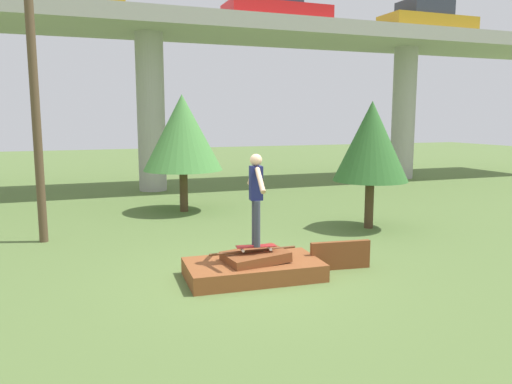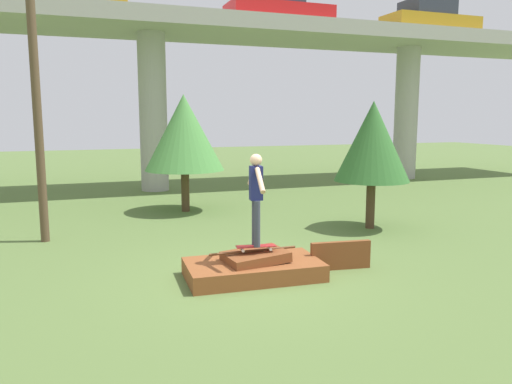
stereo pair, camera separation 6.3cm
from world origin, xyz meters
name	(u,v)px [view 2 (the right image)]	position (x,y,z in m)	size (l,w,h in m)	color
ground_plane	(253,278)	(0.00, 0.00, 0.00)	(80.00, 80.00, 0.00)	#567038
scrap_pile	(254,268)	(0.00, 0.00, 0.19)	(2.55, 1.48, 0.54)	brown
scrap_plank_loose	(341,255)	(1.78, -0.09, 0.28)	(1.22, 0.26, 0.56)	brown
skateboard	(256,246)	(0.03, -0.07, 0.61)	(0.75, 0.30, 0.09)	maroon
skater	(256,193)	(0.03, -0.07, 1.61)	(0.26, 1.23, 1.68)	#383D4C
highway_overpass	(151,39)	(0.00, 11.99, 6.01)	(44.00, 4.58, 6.85)	#A8A59E
car_on_overpass_left	(429,20)	(12.72, 11.39, 7.41)	(4.47, 1.77, 1.39)	#B28419
car_on_overpass_far_right	(278,9)	(5.11, 11.36, 7.38)	(4.33, 1.83, 1.32)	red
utility_pole	(34,65)	(-3.79, 4.30, 4.13)	(1.30, 0.20, 8.01)	brown
tree_behind_left	(373,142)	(4.36, 2.89, 2.32)	(1.98, 1.98, 3.39)	#4C3823
tree_behind_right	(184,133)	(0.20, 6.99, 2.48)	(2.47, 2.47, 3.66)	#4C3823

